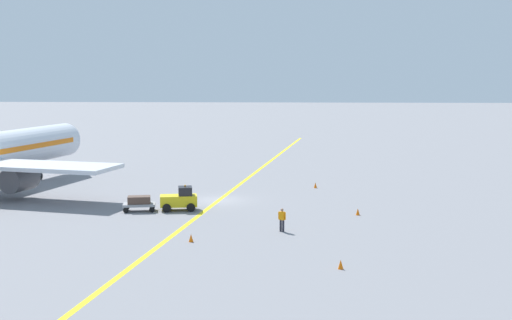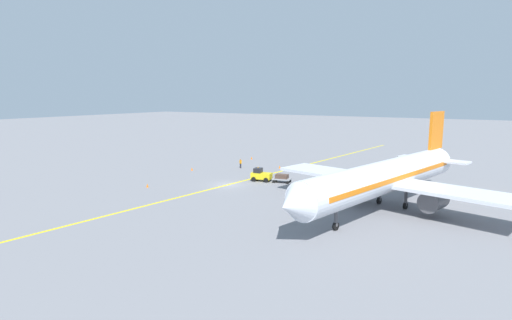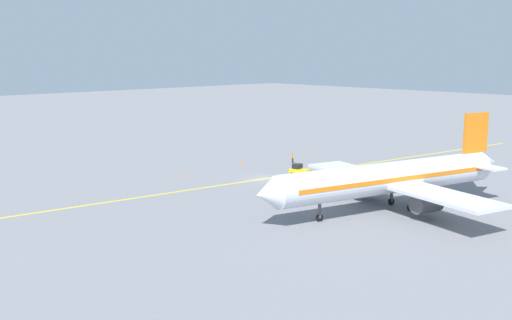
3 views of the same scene
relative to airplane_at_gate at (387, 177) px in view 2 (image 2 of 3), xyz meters
name	(u,v)px [view 2 (image 2 of 3)]	position (x,y,z in m)	size (l,w,h in m)	color
ground_plane	(228,185)	(22.43, -1.25, -3.71)	(400.00, 400.00, 0.00)	slate
apron_yellow_centreline	(228,185)	(22.43, -1.25, -3.71)	(0.40, 120.00, 0.01)	yellow
airplane_at_gate	(387,177)	(0.00, 0.00, 0.00)	(28.43, 35.14, 10.60)	silver
baggage_tug_white	(261,175)	(19.67, -5.94, -2.81)	(3.21, 2.17, 2.11)	gold
baggage_cart_trailing	(282,178)	(16.42, -6.50, -2.95)	(2.80, 1.82, 1.24)	gray
ground_crew_worker	(241,163)	(28.14, -13.42, -2.80)	(0.54, 0.34, 1.68)	#23232D
traffic_cone_near_nose	(280,167)	(22.09, -16.79, -3.43)	(0.32, 0.32, 0.55)	orange
traffic_cone_mid_apron	(252,158)	(31.63, -22.93, -3.43)	(0.32, 0.32, 0.55)	orange
traffic_cone_by_wingtip	(192,169)	(34.09, -7.28, -3.43)	(0.32, 0.32, 0.55)	orange
traffic_cone_far_edge	(147,185)	(31.21, 5.85, -3.43)	(0.32, 0.32, 0.55)	orange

